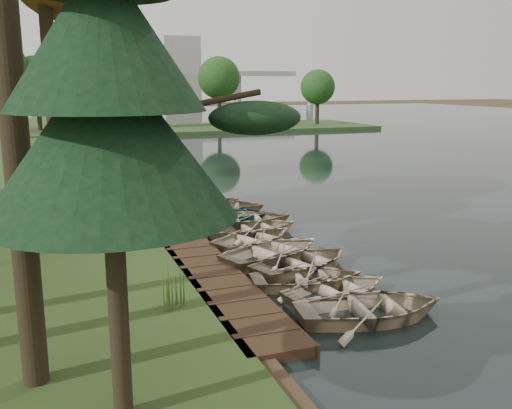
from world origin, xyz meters
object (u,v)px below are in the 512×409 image
object	(u,v)px
rowboat_1	(338,286)
pine_tree	(106,81)
stored_rowboat	(69,188)
rowboat_0	(371,304)
rowboat_2	(308,275)
boardwalk	(190,252)

from	to	relation	value
rowboat_1	pine_tree	bearing A→B (deg)	113.02
rowboat_1	pine_tree	world-z (taller)	pine_tree
stored_rowboat	rowboat_1	bearing A→B (deg)	-129.92
pine_tree	rowboat_0	bearing A→B (deg)	21.50
rowboat_0	pine_tree	xyz separation A→B (m)	(-6.15, -2.42, 5.22)
rowboat_2	pine_tree	distance (m)	9.23
rowboat_0	rowboat_2	world-z (taller)	rowboat_0
boardwalk	rowboat_0	bearing A→B (deg)	-67.25
rowboat_1	stored_rowboat	bearing A→B (deg)	10.82
rowboat_2	stored_rowboat	world-z (taller)	stored_rowboat
boardwalk	rowboat_1	distance (m)	5.86
stored_rowboat	pine_tree	xyz separation A→B (m)	(-0.00, -19.97, 5.00)
boardwalk	rowboat_2	size ratio (longest dim) A/B	4.98
rowboat_1	pine_tree	size ratio (longest dim) A/B	0.37
rowboat_1	stored_rowboat	size ratio (longest dim) A/B	0.92
boardwalk	rowboat_2	world-z (taller)	rowboat_2
rowboat_2	stored_rowboat	xyz separation A→B (m)	(-5.69, 14.96, 0.27)
boardwalk	stored_rowboat	bearing A→B (deg)	107.10
stored_rowboat	pine_tree	size ratio (longest dim) A/B	0.41
boardwalk	pine_tree	world-z (taller)	pine_tree
rowboat_0	rowboat_2	distance (m)	2.63
rowboat_1	stored_rowboat	distance (m)	17.14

